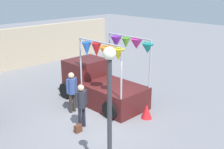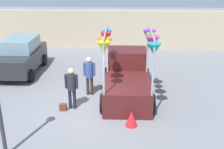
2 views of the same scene
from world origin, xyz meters
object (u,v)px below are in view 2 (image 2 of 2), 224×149
object	(u,v)px
parked_car	(22,56)
person_vendor	(89,72)
handbag	(63,107)
folded_kite_bundle_crimson	(131,118)
vendor_truck	(127,75)
person_customer	(71,85)

from	to	relation	value
parked_car	person_vendor	xyz separation A→B (m)	(3.94, -2.69, 0.13)
parked_car	handbag	distance (m)	5.26
parked_car	handbag	bearing A→B (deg)	-54.32
person_vendor	folded_kite_bundle_crimson	xyz separation A→B (m)	(1.79, -2.58, -0.77)
vendor_truck	person_customer	bearing A→B (deg)	-146.95
handbag	vendor_truck	bearing A→B (deg)	32.61
person_customer	person_vendor	world-z (taller)	person_vendor
person_vendor	vendor_truck	bearing A→B (deg)	3.61
parked_car	person_customer	bearing A→B (deg)	-49.95
folded_kite_bundle_crimson	person_customer	bearing A→B (deg)	151.87
parked_car	folded_kite_bundle_crimson	world-z (taller)	parked_car
parked_car	handbag	xyz separation A→B (m)	(3.03, -4.22, -0.80)
person_customer	handbag	world-z (taller)	person_customer
vendor_truck	person_customer	xyz separation A→B (m)	(-2.21, -1.44, 0.13)
vendor_truck	handbag	bearing A→B (deg)	-147.39
parked_car	folded_kite_bundle_crimson	distance (m)	7.81
vendor_truck	person_customer	distance (m)	2.64
parked_car	handbag	size ratio (longest dim) A/B	14.29
person_customer	folded_kite_bundle_crimson	xyz separation A→B (m)	(2.34, -1.25, -0.74)
person_customer	parked_car	bearing A→B (deg)	130.05
person_vendor	folded_kite_bundle_crimson	world-z (taller)	person_vendor
handbag	folded_kite_bundle_crimson	world-z (taller)	folded_kite_bundle_crimson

